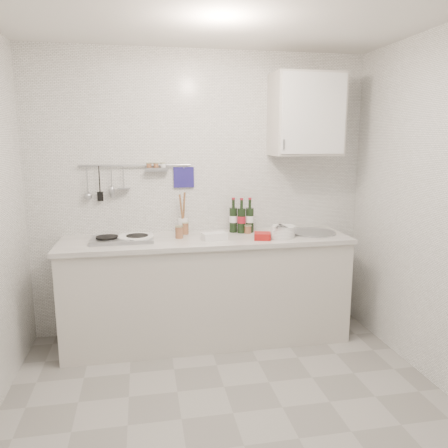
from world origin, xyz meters
The scene contains 15 objects.
floor centered at (0.00, 0.00, 0.00)m, with size 3.00×3.00×0.00m, color slate.
back_wall centered at (0.00, 1.40, 1.25)m, with size 3.00×0.02×2.50m, color silver.
counter centered at (0.01, 1.10, 0.43)m, with size 2.44×0.64×0.96m.
wall_rail centered at (-0.60, 1.37, 1.43)m, with size 0.98×0.09×0.34m.
wall_cabinet centered at (0.90, 1.22, 1.95)m, with size 0.60×0.38×0.70m.
plate_stack_hob centered at (-0.60, 1.10, 0.94)m, with size 0.32×0.31×0.04m.
plate_stack_sink centered at (0.64, 1.02, 0.97)m, with size 0.26×0.25×0.10m.
wine_bottles centered at (0.34, 1.25, 1.07)m, with size 0.22×0.12×0.31m.
butter_dish centered at (0.05, 1.01, 0.95)m, with size 0.20×0.10×0.06m, color white.
strawberry_punnet centered at (0.45, 0.95, 0.95)m, with size 0.13×0.13×0.06m, color #AA1216.
utensil_crock centered at (-0.18, 1.30, 1.01)m, with size 0.09×0.09×0.37m.
jar_a centered at (-0.17, 1.27, 0.97)m, with size 0.07×0.07×0.11m.
jar_b centered at (0.42, 1.25, 0.96)m, with size 0.06×0.06×0.08m.
jar_c centered at (0.38, 1.21, 0.96)m, with size 0.07×0.07×0.08m.
jar_d centered at (-0.23, 1.12, 0.97)m, with size 0.07×0.07×0.11m.
Camera 1 is at (-0.53, -2.48, 1.74)m, focal length 35.00 mm.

